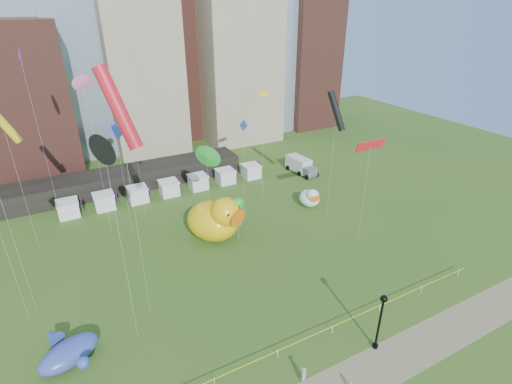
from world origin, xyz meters
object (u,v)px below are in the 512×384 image
seahorse_purple (231,209)px  whale_inflatable (68,352)px  small_duck (310,198)px  box_truck (300,165)px  big_duck (216,219)px  seahorse_green (238,210)px  lamppost (381,316)px  woman (304,377)px

seahorse_purple → whale_inflatable: size_ratio=0.64×
small_duck → box_truck: size_ratio=0.67×
big_duck → whale_inflatable: size_ratio=1.42×
small_duck → seahorse_green: bearing=-154.6°
seahorse_green → small_duck: bearing=15.1°
box_truck → seahorse_purple: bearing=-155.0°
big_duck → box_truck: 26.07m
seahorse_purple → whale_inflatable: seahorse_purple is taller
lamppost → box_truck: bearing=65.7°
big_duck → whale_inflatable: bearing=-172.3°
whale_inflatable → woman: whale_inflatable is taller
whale_inflatable → seahorse_green: bearing=2.9°
big_duck → seahorse_purple: size_ratio=2.23×
big_duck → small_duck: bearing=-19.0°
seahorse_purple → box_truck: (19.38, 11.75, -1.44)m
seahorse_purple → box_truck: seahorse_purple is taller
big_duck → small_duck: big_duck is taller
whale_inflatable → lamppost: bearing=-48.2°
big_duck → lamppost: bearing=-101.3°
seahorse_green → lamppost: seahorse_green is taller
seahorse_green → seahorse_purple: (0.39, 3.23, -1.57)m
box_truck → small_duck: bearing=-123.8°
seahorse_green → box_truck: size_ratio=0.92×
seahorse_purple → whale_inflatable: 25.78m
small_duck → whale_inflatable: (-35.02, -13.68, -0.41)m
woman → seahorse_purple: bearing=67.0°
seahorse_purple → woman: size_ratio=2.81×
seahorse_green → seahorse_purple: 3.61m
box_truck → seahorse_green: bearing=-149.1°
small_duck → woman: 31.09m
big_duck → whale_inflatable: (-18.84, -12.03, -1.91)m
lamppost → whale_inflatable: bearing=155.0°
seahorse_green → lamppost: bearing=-80.1°
seahorse_purple → lamppost: lamppost is taller
seahorse_purple → woman: seahorse_purple is taller
whale_inflatable → woman: bearing=-57.6°
big_duck → lamppost: (5.68, -23.48, 0.79)m
seahorse_green → seahorse_purple: size_ratio=1.48×
woman → lamppost: bearing=-11.6°
big_duck → seahorse_green: (2.54, -1.58, 1.45)m
seahorse_purple → lamppost: 25.29m
woman → small_duck: bearing=42.3°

